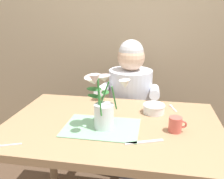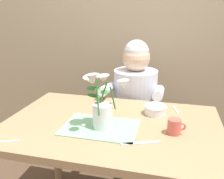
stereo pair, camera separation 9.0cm
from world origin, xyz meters
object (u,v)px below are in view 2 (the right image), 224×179
Objects in this scene: seated_person at (135,111)px; dinner_knife at (140,143)px; flower_vase at (102,103)px; ceramic_bowl at (155,109)px; ceramic_mug at (174,126)px.

seated_person is 0.83m from dinner_knife.
seated_person is 5.97× the size of dinner_knife.
flower_vase is 2.32× the size of ceramic_bowl.
ceramic_bowl is (0.26, 0.25, -0.11)m from flower_vase.
ceramic_mug is at bearing -66.99° from seated_person.
dinner_knife is at bearing -80.95° from seated_person.
ceramic_bowl is 1.46× the size of ceramic_mug.
dinner_knife is at bearing -96.10° from ceramic_bowl.
dinner_knife is 2.04× the size of ceramic_mug.
dinner_knife is at bearing -137.55° from ceramic_mug.
flower_vase is 3.40× the size of ceramic_mug.
ceramic_mug is at bearing -63.80° from ceramic_bowl.
ceramic_bowl reaches higher than dinner_knife.
seated_person reaches higher than ceramic_bowl.
seated_person reaches higher than flower_vase.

